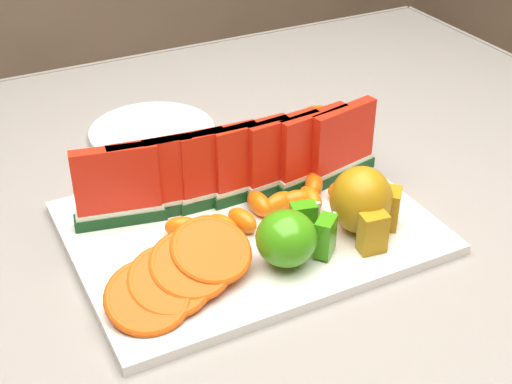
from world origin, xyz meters
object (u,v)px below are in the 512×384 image
object	(u,v)px
apple_cluster	(291,237)
side_plate	(152,132)
pear_cluster	(364,202)
platter	(249,227)

from	to	relation	value
apple_cluster	side_plate	bearing A→B (deg)	94.32
apple_cluster	pear_cluster	distance (m)	0.10
platter	side_plate	size ratio (longest dim) A/B	1.89
apple_cluster	pear_cluster	xyz separation A→B (m)	(0.10, 0.01, 0.01)
platter	side_plate	bearing A→B (deg)	93.82
apple_cluster	side_plate	size ratio (longest dim) A/B	0.48
apple_cluster	pear_cluster	bearing A→B (deg)	7.50
side_plate	apple_cluster	bearing A→B (deg)	-85.68
pear_cluster	side_plate	bearing A→B (deg)	110.05
apple_cluster	pear_cluster	world-z (taller)	pear_cluster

